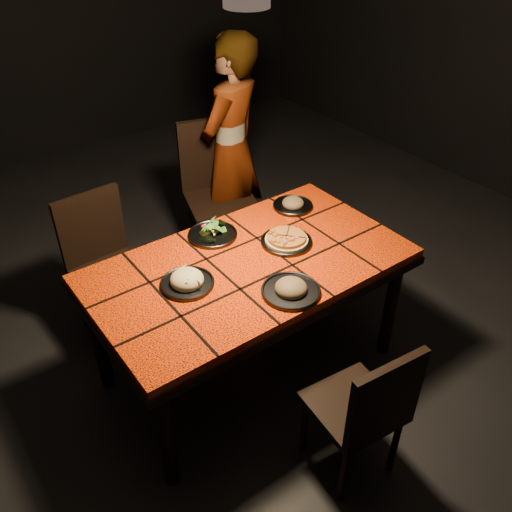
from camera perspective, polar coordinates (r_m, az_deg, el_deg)
room_shell at (r=2.36m, az=-0.87°, el=14.17°), size 6.04×7.04×3.08m
dining_table at (r=2.77m, az=-0.72°, el=-1.96°), size 1.62×0.92×0.75m
chair_near at (r=2.47m, az=11.55°, el=-15.37°), size 0.41×0.41×0.82m
chair_far_left at (r=3.31m, az=-15.82°, el=-0.04°), size 0.42×0.42×0.88m
chair_far_right at (r=3.80m, az=-4.15°, el=7.54°), size 0.57×0.57×1.01m
diner at (r=3.78m, az=-2.60°, el=11.01°), size 0.68×0.58×1.58m
plate_pizza at (r=2.86m, az=3.23°, el=1.69°), size 0.32×0.32×0.04m
plate_pasta at (r=2.59m, az=-7.27°, el=-2.63°), size 0.26×0.26×0.08m
plate_salad at (r=2.92m, az=-4.61°, el=2.53°), size 0.27×0.27×0.07m
plate_mushroom_a at (r=2.53m, az=3.70°, el=-3.42°), size 0.28×0.28×0.09m
plate_mushroom_b at (r=3.18m, az=3.91°, el=5.49°), size 0.24×0.24×0.08m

